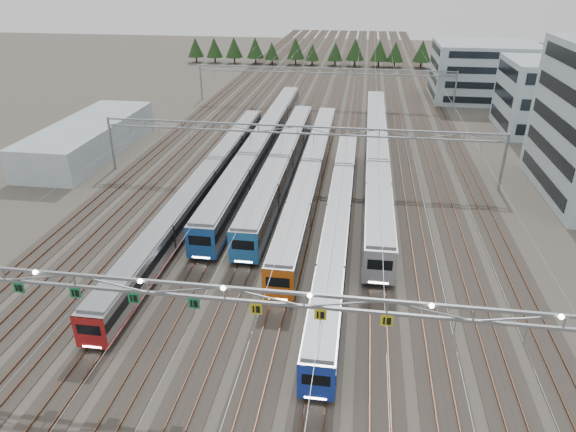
# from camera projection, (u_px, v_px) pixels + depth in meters

# --- Properties ---
(ground) EXTENTS (400.00, 400.00, 0.00)m
(ground) POSITION_uv_depth(u_px,v_px,m) (230.00, 373.00, 38.94)
(ground) COLOR #47423A
(ground) RESTS_ON ground
(track_bed) EXTENTS (54.00, 260.00, 5.42)m
(track_bed) POSITION_uv_depth(u_px,v_px,m) (329.00, 84.00, 127.16)
(track_bed) COLOR #2D2823
(track_bed) RESTS_ON ground
(train_a) EXTENTS (2.71, 63.03, 3.52)m
(train_a) POSITION_uv_depth(u_px,v_px,m) (206.00, 182.00, 67.90)
(train_a) COLOR black
(train_a) RESTS_ON ground
(train_b) EXTENTS (3.19, 66.81, 4.16)m
(train_b) POSITION_uv_depth(u_px,v_px,m) (262.00, 144.00, 81.69)
(train_b) COLOR black
(train_b) RESTS_ON ground
(train_c) EXTENTS (3.13, 51.15, 4.09)m
(train_c) POSITION_uv_depth(u_px,v_px,m) (282.00, 162.00, 74.02)
(train_c) COLOR black
(train_c) RESTS_ON ground
(train_d) EXTENTS (2.93, 57.44, 3.81)m
(train_d) POSITION_uv_depth(u_px,v_px,m) (311.00, 172.00, 71.09)
(train_d) COLOR black
(train_d) RESTS_ON ground
(train_e) EXTENTS (2.69, 52.60, 3.50)m
(train_e) POSITION_uv_depth(u_px,v_px,m) (338.00, 218.00, 58.47)
(train_e) COLOR black
(train_e) RESTS_ON ground
(train_f) EXTENTS (3.18, 67.43, 4.16)m
(train_f) POSITION_uv_depth(u_px,v_px,m) (377.00, 153.00, 77.78)
(train_f) COLOR black
(train_f) RESTS_ON ground
(gantry_near) EXTENTS (56.36, 0.61, 8.08)m
(gantry_near) POSITION_uv_depth(u_px,v_px,m) (223.00, 297.00, 35.73)
(gantry_near) COLOR gray
(gantry_near) RESTS_ON ground
(gantry_mid) EXTENTS (56.36, 0.36, 8.00)m
(gantry_mid) POSITION_uv_depth(u_px,v_px,m) (298.00, 136.00, 71.68)
(gantry_mid) COLOR gray
(gantry_mid) RESTS_ON ground
(gantry_far) EXTENTS (56.36, 0.36, 8.00)m
(gantry_far) POSITION_uv_depth(u_px,v_px,m) (324.00, 75.00, 111.68)
(gantry_far) COLOR gray
(gantry_far) RESTS_ON ground
(depot_bldg_mid) EXTENTS (14.00, 16.00, 12.88)m
(depot_bldg_mid) POSITION_uv_depth(u_px,v_px,m) (544.00, 97.00, 93.15)
(depot_bldg_mid) COLOR #99ACB7
(depot_bldg_mid) RESTS_ON ground
(depot_bldg_north) EXTENTS (22.00, 18.00, 12.49)m
(depot_bldg_north) POSITION_uv_depth(u_px,v_px,m) (483.00, 71.00, 116.31)
(depot_bldg_north) COLOR #99ACB7
(depot_bldg_north) RESTS_ON ground
(west_shed) EXTENTS (10.00, 30.00, 5.02)m
(west_shed) POSITION_uv_depth(u_px,v_px,m) (89.00, 138.00, 83.86)
(west_shed) COLOR #99ACB7
(west_shed) RESTS_ON ground
(treeline) EXTENTS (81.20, 5.60, 7.02)m
(treeline) POSITION_uv_depth(u_px,v_px,m) (314.00, 51.00, 157.24)
(treeline) COLOR #332114
(treeline) RESTS_ON ground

